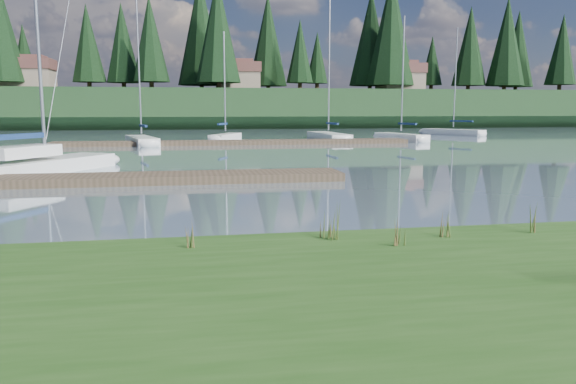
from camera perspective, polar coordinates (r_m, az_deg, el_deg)
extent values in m
plane|color=gray|center=(41.57, -8.08, 4.77)|extent=(200.00, 200.00, 0.00)
cube|color=#294E1A|center=(6.21, 6.26, -14.72)|extent=(60.00, 9.00, 0.35)
cube|color=#183218|center=(84.48, -9.33, 8.27)|extent=(200.00, 20.00, 5.00)
cube|color=white|center=(24.77, -24.53, 2.15)|extent=(5.68, 8.02, 0.70)
ellipsoid|color=white|center=(27.84, -18.71, 3.08)|extent=(2.66, 2.82, 0.70)
cube|color=navy|center=(23.83, -26.74, 5.00)|extent=(2.02, 3.32, 0.20)
cube|color=white|center=(24.38, -25.39, 3.73)|extent=(2.61, 3.23, 0.45)
cube|color=#4C3D2C|center=(20.74, -16.76, 1.28)|extent=(16.00, 2.00, 0.30)
cube|color=#4C3D2C|center=(41.69, -5.32, 5.03)|extent=(26.00, 2.20, 0.30)
cube|color=white|center=(43.04, -14.64, 5.00)|extent=(2.97, 6.73, 0.70)
ellipsoid|color=white|center=(46.28, -15.30, 5.19)|extent=(1.81, 2.07, 0.70)
cylinder|color=silver|center=(43.10, -14.93, 12.59)|extent=(0.12, 0.12, 10.26)
cube|color=navy|center=(42.11, -14.51, 6.54)|extent=(0.80, 2.59, 0.20)
cube|color=white|center=(46.60, -6.37, 5.46)|extent=(3.06, 5.08, 0.70)
ellipsoid|color=white|center=(48.99, -5.38, 5.62)|extent=(1.56, 1.70, 0.70)
cylinder|color=silver|center=(46.59, -6.46, 11.05)|extent=(0.12, 0.12, 7.94)
cube|color=navy|center=(45.91, -6.68, 6.89)|extent=(0.98, 1.92, 0.20)
cube|color=white|center=(48.44, 4.12, 5.60)|extent=(2.11, 7.75, 0.70)
ellipsoid|color=white|center=(52.11, 2.87, 5.81)|extent=(1.77, 2.17, 0.70)
cylinder|color=silver|center=(48.55, 4.21, 13.26)|extent=(0.12, 0.12, 11.80)
cube|color=navy|center=(47.40, 4.51, 6.96)|extent=(0.35, 3.06, 0.20)
cube|color=white|center=(47.87, 11.40, 5.42)|extent=(2.72, 6.15, 0.70)
ellipsoid|color=white|center=(50.35, 9.43, 5.62)|extent=(1.65, 1.89, 0.70)
cylinder|color=silver|center=(47.89, 11.58, 11.65)|extent=(0.12, 0.12, 9.25)
cube|color=navy|center=(47.16, 12.01, 6.80)|extent=(0.75, 2.37, 0.20)
cube|color=white|center=(59.30, 16.42, 5.80)|extent=(4.48, 6.40, 0.70)
ellipsoid|color=white|center=(61.17, 13.89, 5.97)|extent=(2.11, 2.24, 0.70)
cylinder|color=silver|center=(59.33, 16.65, 11.04)|extent=(0.12, 0.12, 9.70)
cube|color=navy|center=(58.77, 17.19, 6.90)|extent=(1.44, 2.35, 0.20)
cone|color=#475B23|center=(9.80, 4.43, -3.08)|extent=(0.03, 0.03, 0.61)
cone|color=brown|center=(9.78, 5.15, -3.48)|extent=(0.03, 0.03, 0.49)
cone|color=#475B23|center=(9.84, 4.72, -2.85)|extent=(0.03, 0.03, 0.68)
cone|color=brown|center=(9.83, 5.26, -3.60)|extent=(0.03, 0.03, 0.43)
cone|color=#475B23|center=(9.74, 4.66, -3.34)|extent=(0.03, 0.03, 0.55)
cone|color=#475B23|center=(9.92, 3.58, -3.44)|extent=(0.03, 0.03, 0.44)
cone|color=brown|center=(9.89, 4.30, -3.75)|extent=(0.03, 0.03, 0.35)
cone|color=#475B23|center=(9.96, 3.88, -3.27)|extent=(0.03, 0.03, 0.48)
cone|color=brown|center=(9.94, 4.41, -3.81)|extent=(0.03, 0.03, 0.31)
cone|color=#475B23|center=(9.85, 3.81, -3.65)|extent=(0.03, 0.03, 0.40)
cone|color=#475B23|center=(10.33, 15.28, -2.97)|extent=(0.03, 0.03, 0.54)
cone|color=brown|center=(10.33, 15.99, -3.31)|extent=(0.03, 0.03, 0.43)
cone|color=#475B23|center=(10.38, 15.51, -2.78)|extent=(0.03, 0.03, 0.59)
cone|color=brown|center=(10.38, 16.03, -3.40)|extent=(0.03, 0.03, 0.38)
cone|color=#475B23|center=(10.28, 15.57, -3.20)|extent=(0.03, 0.03, 0.48)
cone|color=#475B23|center=(9.38, -10.61, -4.16)|extent=(0.03, 0.03, 0.48)
cone|color=brown|center=(9.32, -9.92, -4.52)|extent=(0.03, 0.03, 0.38)
cone|color=#475B23|center=(9.40, -10.25, -3.96)|extent=(0.03, 0.03, 0.52)
cone|color=brown|center=(9.36, -9.74, -4.60)|extent=(0.03, 0.03, 0.33)
cone|color=#475B23|center=(9.30, -10.48, -4.40)|extent=(0.03, 0.03, 0.43)
cone|color=#475B23|center=(9.56, 10.78, -4.01)|extent=(0.03, 0.03, 0.45)
cone|color=brown|center=(9.55, 11.54, -4.32)|extent=(0.03, 0.03, 0.36)
cone|color=#475B23|center=(9.61, 11.05, -3.82)|extent=(0.03, 0.03, 0.49)
cone|color=brown|center=(9.60, 11.61, -4.39)|extent=(0.03, 0.03, 0.31)
cone|color=#475B23|center=(9.50, 11.06, -4.24)|extent=(0.03, 0.03, 0.40)
cone|color=#475B23|center=(11.25, 23.23, -2.36)|extent=(0.03, 0.03, 0.57)
cone|color=brown|center=(11.27, 23.87, -2.68)|extent=(0.03, 0.03, 0.45)
cone|color=#475B23|center=(11.31, 23.41, -2.18)|extent=(0.03, 0.03, 0.63)
cone|color=brown|center=(11.32, 23.88, -2.78)|extent=(0.03, 0.03, 0.40)
cone|color=#475B23|center=(11.21, 23.53, -2.57)|extent=(0.03, 0.03, 0.51)
cube|color=#33281C|center=(10.32, -0.76, -5.81)|extent=(60.00, 0.50, 0.14)
cylinder|color=#382619|center=(82.88, -27.14, 9.81)|extent=(0.60, 0.60, 1.80)
cylinder|color=#382619|center=(83.94, -16.33, 10.37)|extent=(0.60, 0.60, 1.80)
cone|color=black|center=(84.37, -16.50, 14.33)|extent=(4.84, 4.84, 11.00)
cylinder|color=#382619|center=(77.67, -7.04, 10.82)|extent=(0.60, 0.60, 1.80)
cone|color=black|center=(78.31, -7.14, 16.09)|extent=(6.16, 6.16, 14.00)
cylinder|color=#382619|center=(83.21, 1.22, 10.72)|extent=(0.60, 0.60, 1.80)
cone|color=black|center=(83.55, 1.23, 14.11)|extent=(3.96, 3.96, 9.00)
cylinder|color=#382619|center=(84.88, 10.28, 10.54)|extent=(0.60, 0.60, 1.80)
cone|color=black|center=(85.58, 10.42, 15.97)|extent=(7.04, 7.04, 16.00)
cylinder|color=#382619|center=(93.36, 17.81, 10.08)|extent=(0.60, 0.60, 1.80)
cone|color=black|center=(93.80, 17.99, 13.92)|extent=(5.28, 5.28, 12.00)
cylinder|color=#382619|center=(96.84, 25.84, 9.57)|extent=(0.60, 0.60, 1.80)
cone|color=black|center=(97.19, 26.06, 12.88)|extent=(4.62, 4.62, 10.50)
cube|color=gray|center=(84.04, -24.78, 10.27)|extent=(6.00, 5.00, 2.80)
cube|color=brown|center=(84.17, -24.87, 11.70)|extent=(6.30, 5.30, 1.40)
cube|color=brown|center=(84.23, -24.90, 12.24)|extent=(4.20, 3.60, 0.70)
cube|color=gray|center=(82.90, -5.14, 11.04)|extent=(6.00, 5.00, 2.80)
cube|color=brown|center=(83.02, -5.16, 12.49)|extent=(6.30, 5.30, 1.40)
cube|color=brown|center=(83.08, -5.17, 13.04)|extent=(4.20, 3.60, 0.70)
cube|color=gray|center=(86.55, 11.31, 10.80)|extent=(6.00, 5.00, 2.80)
cube|color=brown|center=(86.67, 11.35, 12.19)|extent=(6.30, 5.30, 1.40)
cube|color=brown|center=(86.72, 11.37, 12.72)|extent=(4.20, 3.60, 0.70)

